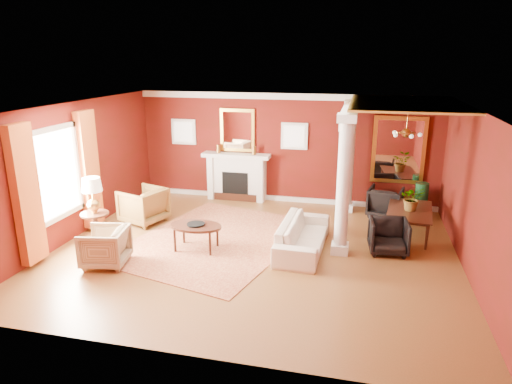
% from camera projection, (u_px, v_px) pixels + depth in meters
% --- Properties ---
extents(ground, '(8.00, 8.00, 0.00)m').
position_uv_depth(ground, '(254.00, 251.00, 9.31)').
color(ground, brown).
rests_on(ground, ground).
extents(room_shell, '(8.04, 7.04, 2.92)m').
position_uv_depth(room_shell, '(254.00, 154.00, 8.73)').
color(room_shell, '#590D0C').
rests_on(room_shell, ground).
extents(fireplace, '(1.85, 0.42, 1.29)m').
position_uv_depth(fireplace, '(237.00, 177.00, 12.50)').
color(fireplace, silver).
rests_on(fireplace, ground).
extents(overmantel_mirror, '(0.95, 0.07, 1.15)m').
position_uv_depth(overmantel_mirror, '(237.00, 130.00, 12.27)').
color(overmantel_mirror, gold).
rests_on(overmantel_mirror, fireplace).
extents(flank_window_left, '(0.70, 0.07, 0.70)m').
position_uv_depth(flank_window_left, '(184.00, 132.00, 12.65)').
color(flank_window_left, silver).
rests_on(flank_window_left, room_shell).
extents(flank_window_right, '(0.70, 0.07, 0.70)m').
position_uv_depth(flank_window_right, '(294.00, 136.00, 11.97)').
color(flank_window_right, silver).
rests_on(flank_window_right, room_shell).
extents(left_window, '(0.21, 2.55, 2.60)m').
position_uv_depth(left_window, '(60.00, 180.00, 9.20)').
color(left_window, white).
rests_on(left_window, room_shell).
extents(column_front, '(0.36, 0.36, 2.80)m').
position_uv_depth(column_front, '(343.00, 185.00, 8.80)').
color(column_front, silver).
rests_on(column_front, ground).
extents(column_back, '(0.36, 0.36, 2.80)m').
position_uv_depth(column_back, '(349.00, 156.00, 11.32)').
color(column_back, silver).
rests_on(column_back, ground).
extents(header_beam, '(0.30, 3.20, 0.32)m').
position_uv_depth(header_beam, '(350.00, 113.00, 9.95)').
color(header_beam, silver).
rests_on(header_beam, column_front).
extents(amber_ceiling, '(2.30, 3.40, 0.04)m').
position_uv_depth(amber_ceiling, '(407.00, 104.00, 9.49)').
color(amber_ceiling, gold).
rests_on(amber_ceiling, room_shell).
extents(dining_mirror, '(1.30, 0.07, 1.70)m').
position_uv_depth(dining_mirror, '(399.00, 150.00, 11.44)').
color(dining_mirror, gold).
rests_on(dining_mirror, room_shell).
extents(chandelier, '(0.60, 0.62, 0.75)m').
position_uv_depth(chandelier, '(406.00, 133.00, 9.70)').
color(chandelier, '#A77934').
rests_on(chandelier, room_shell).
extents(crown_trim, '(8.00, 0.08, 0.16)m').
position_uv_depth(crown_trim, '(286.00, 96.00, 11.72)').
color(crown_trim, silver).
rests_on(crown_trim, room_shell).
extents(base_trim, '(8.00, 0.08, 0.12)m').
position_uv_depth(base_trim, '(284.00, 199.00, 12.52)').
color(base_trim, silver).
rests_on(base_trim, ground).
extents(rug, '(4.07, 4.83, 0.02)m').
position_uv_depth(rug, '(216.00, 240.00, 9.86)').
color(rug, maroon).
rests_on(rug, ground).
extents(sofa, '(0.70, 2.16, 0.84)m').
position_uv_depth(sofa, '(303.00, 231.00, 9.25)').
color(sofa, white).
rests_on(sofa, ground).
extents(armchair_leopard, '(1.10, 1.13, 0.93)m').
position_uv_depth(armchair_leopard, '(143.00, 204.00, 10.79)').
color(armchair_leopard, black).
rests_on(armchair_leopard, ground).
extents(armchair_stripe, '(0.87, 0.91, 0.81)m').
position_uv_depth(armchair_stripe, '(105.00, 245.00, 8.58)').
color(armchair_stripe, tan).
rests_on(armchair_stripe, ground).
extents(coffee_table, '(1.06, 1.06, 0.54)m').
position_uv_depth(coffee_table, '(196.00, 227.00, 9.24)').
color(coffee_table, black).
rests_on(coffee_table, ground).
extents(coffee_book, '(0.15, 0.02, 0.21)m').
position_uv_depth(coffee_book, '(193.00, 220.00, 9.20)').
color(coffee_book, black).
rests_on(coffee_book, coffee_table).
extents(side_table, '(0.57, 0.57, 1.43)m').
position_uv_depth(side_table, '(93.00, 200.00, 9.45)').
color(side_table, black).
rests_on(side_table, ground).
extents(dining_table, '(0.76, 1.71, 0.92)m').
position_uv_depth(dining_table, '(411.00, 215.00, 10.03)').
color(dining_table, black).
rests_on(dining_table, ground).
extents(dining_chair_near, '(0.80, 0.76, 0.76)m').
position_uv_depth(dining_chair_near, '(389.00, 235.00, 9.14)').
color(dining_chair_near, black).
rests_on(dining_chair_near, ground).
extents(dining_chair_far, '(0.91, 0.87, 0.80)m').
position_uv_depth(dining_chair_far, '(385.00, 200.00, 11.23)').
color(dining_chair_far, black).
rests_on(dining_chair_far, ground).
extents(green_urn, '(0.36, 0.36, 0.86)m').
position_uv_depth(green_urn, '(421.00, 203.00, 11.24)').
color(green_urn, '#133C1C').
rests_on(green_urn, ground).
extents(potted_plant, '(0.51, 0.57, 0.43)m').
position_uv_depth(potted_plant, '(414.00, 186.00, 9.81)').
color(potted_plant, '#26591E').
rests_on(potted_plant, dining_table).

